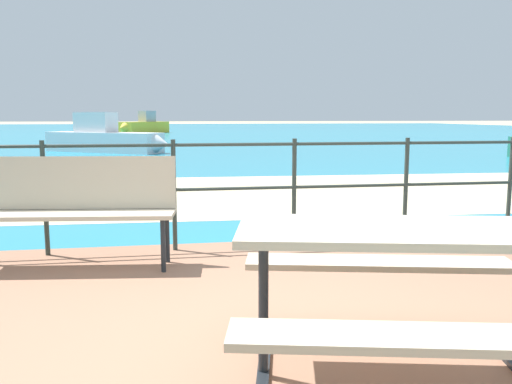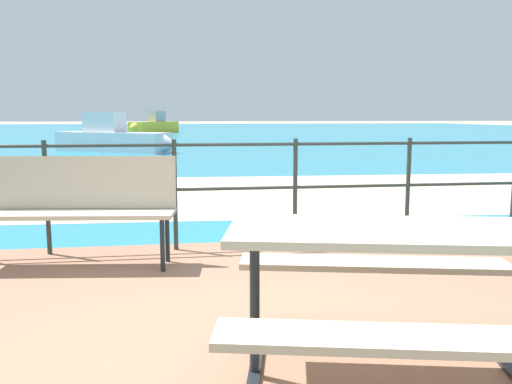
# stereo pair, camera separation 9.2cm
# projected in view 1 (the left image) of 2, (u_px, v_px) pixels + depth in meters

# --- Properties ---
(ground_plane) EXTENTS (240.00, 240.00, 0.00)m
(ground_plane) POSITION_uv_depth(u_px,v_px,m) (289.00, 360.00, 2.99)
(ground_plane) COLOR tan
(patio_paving) EXTENTS (6.40, 5.20, 0.06)m
(patio_paving) POSITION_uv_depth(u_px,v_px,m) (289.00, 355.00, 2.98)
(patio_paving) COLOR #996B51
(patio_paving) RESTS_ON ground
(sea_water) EXTENTS (90.00, 90.00, 0.01)m
(sea_water) POSITION_uv_depth(u_px,v_px,m) (176.00, 133.00, 42.05)
(sea_water) COLOR teal
(sea_water) RESTS_ON ground
(beach_strip) EXTENTS (54.14, 6.89, 0.01)m
(beach_strip) POSITION_uv_depth(u_px,v_px,m) (206.00, 194.00, 9.28)
(beach_strip) COLOR beige
(beach_strip) RESTS_ON ground
(picnic_table) EXTENTS (1.79, 1.62, 0.77)m
(picnic_table) POSITION_uv_depth(u_px,v_px,m) (398.00, 268.00, 2.56)
(picnic_table) COLOR #BCAD93
(picnic_table) RESTS_ON patio_paving
(park_bench) EXTENTS (1.73, 0.61, 0.94)m
(park_bench) POSITION_uv_depth(u_px,v_px,m) (76.00, 201.00, 4.58)
(park_bench) COLOR #BCAD93
(park_bench) RESTS_ON patio_paving
(railing_fence) EXTENTS (5.94, 0.04, 1.07)m
(railing_fence) POSITION_uv_depth(u_px,v_px,m) (235.00, 181.00, 5.19)
(railing_fence) COLOR #2D3833
(railing_fence) RESTS_ON patio_paving
(boat_mid) EXTENTS (4.77, 3.61, 1.46)m
(boat_mid) POSITION_uv_depth(u_px,v_px,m) (105.00, 139.00, 19.74)
(boat_mid) COLOR silver
(boat_mid) RESTS_ON sea_water
(boat_far) EXTENTS (3.83, 4.50, 1.69)m
(boat_far) POSITION_uv_depth(u_px,v_px,m) (144.00, 126.00, 40.74)
(boat_far) COLOR yellow
(boat_far) RESTS_ON sea_water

